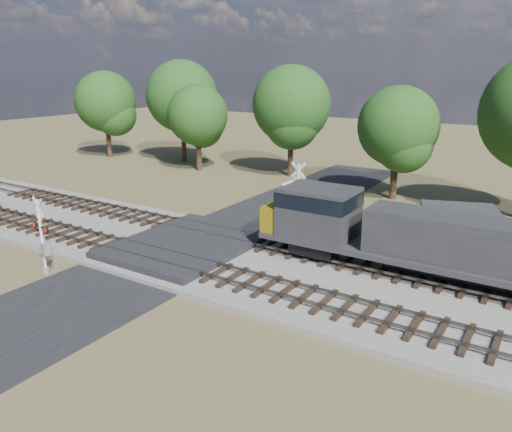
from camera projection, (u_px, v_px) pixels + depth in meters
The scene contains 10 objects.
ground at pixel (182, 253), 29.09m from camera, with size 160.00×160.00×0.00m, color brown.
ballast_bed at pixel (346, 287), 24.31m from camera, with size 140.00×10.00×0.30m, color gray.
road at pixel (182, 252), 29.08m from camera, with size 7.00×60.00×0.08m, color black.
crossing_panel at pixel (188, 246), 29.41m from camera, with size 7.00×9.00×0.62m, color #262628.
track_near at pixel (203, 269), 25.75m from camera, with size 140.00×2.60×0.33m.
track_far at pixel (255, 241), 29.79m from camera, with size 140.00×2.60×0.33m.
crossing_signal_near at pixel (43, 243), 25.75m from camera, with size 1.65×0.44×4.13m.
crossing_signal_far at pixel (296, 200), 33.49m from camera, with size 1.80×0.39×4.46m.
equipment_shed at pixel (459, 234), 28.05m from camera, with size 5.19×5.19×2.78m.
treeline at pixel (407, 114), 40.51m from camera, with size 80.75×12.62×11.55m.
Camera 1 is at (18.26, -20.68, 10.43)m, focal length 35.00 mm.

